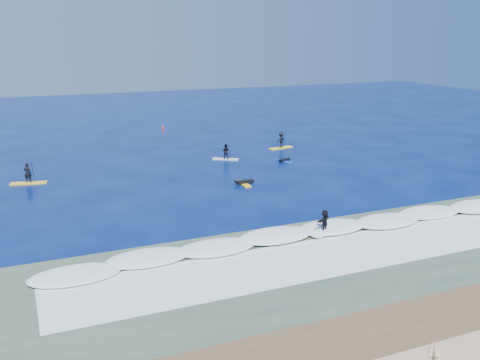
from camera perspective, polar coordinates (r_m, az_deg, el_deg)
name	(u,v)px	position (r m, az deg, el deg)	size (l,w,h in m)	color
ground	(255,193)	(42.46, 1.66, -1.38)	(160.00, 160.00, 0.00)	#030F42
wet_sand_strip	(461,322)	(26.03, 22.47, -13.87)	(90.00, 5.00, 0.08)	brown
shallow_water	(359,258)	(31.07, 12.62, -8.17)	(90.00, 13.00, 0.01)	#384D3F
breaking_wave	(322,235)	(34.13, 8.73, -5.80)	(40.00, 6.00, 0.30)	white
whitewater	(349,252)	(31.81, 11.58, -7.54)	(34.00, 5.00, 0.02)	silver
sup_paddler_left	(28,176)	(48.31, -21.67, 0.38)	(3.03, 1.36, 2.06)	yellow
sup_paddler_center	(226,153)	(53.63, -1.55, 2.91)	(2.54, 1.97, 1.83)	silver
sup_paddler_right	(281,141)	(59.16, 4.39, 4.15)	(2.96, 1.23, 2.02)	yellow
prone_paddler_near	(244,183)	(44.81, 0.42, -0.27)	(1.72, 2.18, 0.45)	yellow
prone_paddler_far	(284,160)	(52.95, 4.72, 2.09)	(1.45, 1.91, 0.39)	#1843B6
wave_surfer	(324,222)	(33.79, 9.00, -4.49)	(2.13, 1.48, 1.52)	white
marker_buoy	(163,128)	(71.32, -8.23, 5.51)	(0.25, 0.25, 0.59)	#FA2E16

